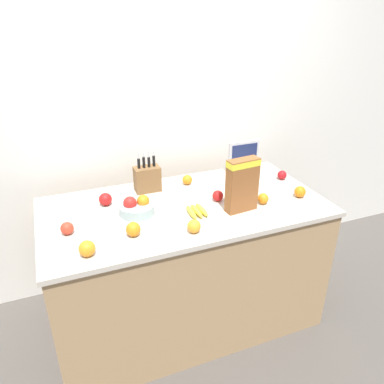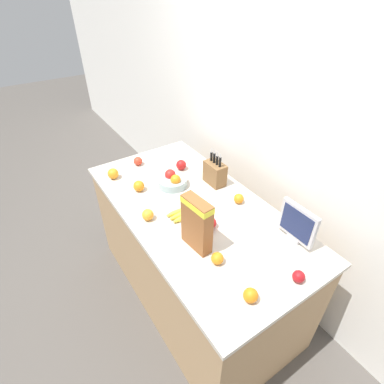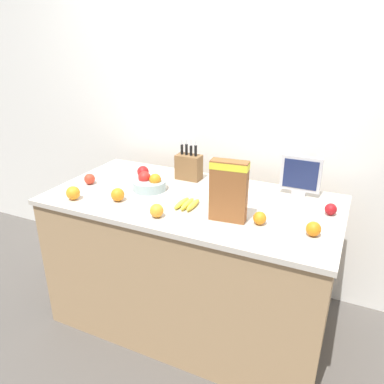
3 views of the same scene
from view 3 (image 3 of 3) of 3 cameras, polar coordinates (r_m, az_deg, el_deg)
The scene contains 18 objects.
ground_plane at distance 2.73m, azimuth -0.02°, elevation -18.56°, with size 14.00×14.00×0.00m, color #514C47.
wall_back at distance 2.71m, azimuth 5.97°, elevation 11.89°, with size 9.00×0.06×2.60m.
counter at distance 2.46m, azimuth -0.02°, elevation -10.60°, with size 1.74×0.88×0.91m.
knife_block at distance 2.51m, azimuth -0.50°, elevation 3.90°, with size 0.17×0.10×0.27m.
small_monitor at distance 2.32m, azimuth 16.23°, elevation 2.52°, with size 0.24×0.03×0.25m.
cereal_box at distance 1.92m, azimuth 5.61°, elevation 0.52°, with size 0.20×0.09×0.33m.
fruit_bowl at distance 2.37m, azimuth -6.50°, elevation 1.33°, with size 0.21×0.21×0.11m.
banana_bunch at distance 2.12m, azimuth -0.72°, elevation -1.83°, with size 0.11×0.17×0.03m.
apple_leftmost at distance 2.58m, azimuth -7.48°, elevation 3.09°, with size 0.08×0.08×0.08m, color red.
apple_by_knife_block at distance 2.13m, azimuth 4.95°, elevation -1.22°, with size 0.07×0.07×0.07m, color red.
apple_rear at distance 2.16m, azimuth 20.40°, elevation -2.47°, with size 0.06×0.06×0.06m, color #A31419.
apple_rightmost at distance 2.53m, azimuth -15.34°, elevation 1.93°, with size 0.07×0.07×0.07m, color red.
orange_front_right at distance 2.00m, azimuth -5.40°, elevation -2.84°, with size 0.07×0.07×0.07m, color orange.
orange_mid_left at distance 2.32m, azimuth -17.67°, elevation -0.14°, with size 0.08×0.08×0.08m, color orange.
orange_front_left at distance 1.95m, azimuth 10.28°, elevation -3.94°, with size 0.07×0.07×0.07m, color orange.
orange_back_center at distance 2.23m, azimuth -11.26°, elevation -0.40°, with size 0.08×0.08×0.08m, color orange.
orange_near_bowl at distance 2.43m, azimuth 5.41°, elevation 1.75°, with size 0.07×0.07×0.07m, color orange.
orange_mid_right at distance 1.91m, azimuth 18.02°, elevation -5.38°, with size 0.07×0.07×0.07m, color orange.
Camera 3 is at (0.87, -1.86, 1.81)m, focal length 35.00 mm.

